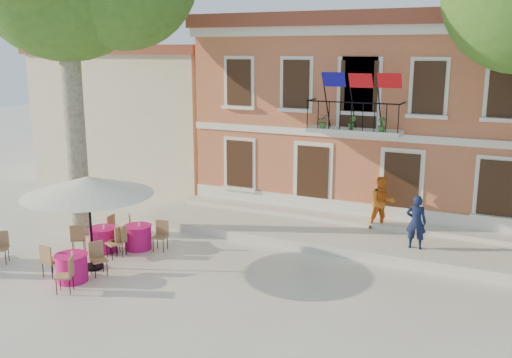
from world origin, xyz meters
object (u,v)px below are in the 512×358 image
at_px(patio_umbrella, 88,186).
at_px(cafe_table_0, 103,238).
at_px(pedestrian_navy, 416,222).
at_px(cafe_table_3, 138,236).
at_px(cafe_table_1, 72,266).
at_px(pedestrian_orange, 382,203).

xyz_separation_m(patio_umbrella, cafe_table_0, (-0.68, 1.26, -2.03)).
height_order(patio_umbrella, pedestrian_navy, patio_umbrella).
relative_size(cafe_table_0, cafe_table_3, 1.02).
xyz_separation_m(pedestrian_navy, cafe_table_1, (-8.12, -5.90, -0.70)).
xyz_separation_m(pedestrian_navy, pedestrian_orange, (-1.39, 1.47, 0.07)).
xyz_separation_m(patio_umbrella, pedestrian_orange, (6.87, 6.39, -1.26)).
height_order(patio_umbrella, cafe_table_1, patio_umbrella).
height_order(patio_umbrella, cafe_table_3, patio_umbrella).
bearing_deg(patio_umbrella, cafe_table_1, -82.16).
xyz_separation_m(patio_umbrella, pedestrian_navy, (8.26, 4.91, -1.33)).
bearing_deg(patio_umbrella, cafe_table_0, 118.26).
xyz_separation_m(cafe_table_0, cafe_table_1, (0.82, -2.25, 0.00)).
bearing_deg(cafe_table_3, pedestrian_navy, 20.42).
height_order(pedestrian_navy, cafe_table_1, pedestrian_navy).
height_order(cafe_table_0, cafe_table_1, same).
height_order(cafe_table_0, cafe_table_3, same).
relative_size(pedestrian_orange, cafe_table_0, 0.96).
distance_m(pedestrian_orange, cafe_table_1, 10.02).
bearing_deg(cafe_table_0, cafe_table_1, -70.10).
bearing_deg(patio_umbrella, pedestrian_orange, 42.92).
bearing_deg(cafe_table_0, pedestrian_orange, 34.16).
bearing_deg(cafe_table_0, patio_umbrella, -61.74).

